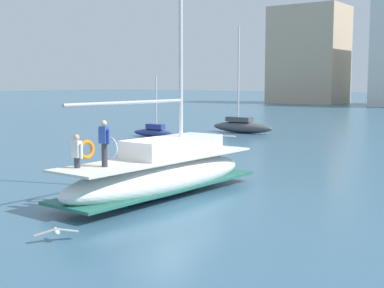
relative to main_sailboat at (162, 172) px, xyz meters
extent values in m
plane|color=#38607A|center=(0.30, -0.62, -0.91)|extent=(400.00, 400.00, 0.00)
ellipsoid|color=white|center=(0.00, -0.08, -0.21)|extent=(2.73, 9.68, 1.40)
cube|color=#236656|center=(0.00, -0.08, -0.53)|extent=(2.75, 9.49, 0.10)
cube|color=beige|center=(0.00, -0.08, 0.53)|extent=(2.52, 9.19, 0.08)
cube|color=white|center=(0.03, 0.64, 0.92)|extent=(1.83, 4.38, 0.70)
cylinder|color=#B7B7BC|center=(-0.06, -1.75, 2.69)|extent=(0.32, 5.76, 0.12)
cylinder|color=silver|center=(0.15, 4.34, 1.04)|extent=(0.90, 0.09, 0.06)
torus|color=orange|center=(-1.27, -2.67, 1.04)|extent=(0.16, 0.70, 0.70)
cylinder|color=#33333D|center=(-0.10, -2.95, 0.97)|extent=(0.20, 0.20, 0.80)
cube|color=#3351AD|center=(-0.10, -2.95, 1.65)|extent=(0.33, 0.21, 0.56)
sphere|color=beige|center=(-0.10, -2.95, 2.04)|extent=(0.20, 0.20, 0.20)
cylinder|color=#3351AD|center=(-0.32, -2.95, 1.60)|extent=(0.09, 0.09, 0.50)
cylinder|color=#3351AD|center=(0.12, -2.96, 1.60)|extent=(0.09, 0.09, 0.50)
cylinder|color=#33333D|center=(-0.67, -3.65, 0.74)|extent=(0.20, 0.20, 0.35)
cube|color=white|center=(-0.67, -3.65, 1.20)|extent=(0.33, 0.21, 0.56)
sphere|color=tan|center=(-0.67, -3.65, 1.59)|extent=(0.20, 0.20, 0.20)
cylinder|color=white|center=(-0.89, -3.65, 1.15)|extent=(0.09, 0.09, 0.50)
cylinder|color=white|center=(-0.45, -3.66, 1.15)|extent=(0.09, 0.09, 0.50)
torus|color=silver|center=(-0.09, -2.71, 1.19)|extent=(0.76, 0.09, 0.76)
ellipsoid|color=navy|center=(-14.34, 16.60, -0.60)|extent=(3.87, 1.06, 0.62)
cube|color=navy|center=(-14.14, 16.61, -0.09)|extent=(1.56, 0.65, 0.40)
cylinder|color=silver|center=(-14.05, 16.61, 1.78)|extent=(0.11, 0.11, 4.15)
ellipsoid|color=#4C4C51|center=(-10.44, 23.63, -0.45)|extent=(5.81, 1.52, 0.93)
cube|color=#4C4C51|center=(-10.73, 23.64, 0.22)|extent=(2.33, 0.95, 0.40)
cylinder|color=silver|center=(-10.87, 23.65, 3.98)|extent=(0.14, 0.14, 7.93)
ellipsoid|color=silver|center=(1.44, -6.36, -0.65)|extent=(0.40, 0.34, 0.16)
sphere|color=silver|center=(1.28, -6.26, -0.62)|extent=(0.11, 0.11, 0.11)
cone|color=gold|center=(1.22, -6.23, -0.63)|extent=(0.08, 0.07, 0.04)
cube|color=#9E9993|center=(1.28, -6.62, -0.63)|extent=(0.43, 0.58, 0.15)
cube|color=#9E9993|center=(1.60, -6.11, -0.63)|extent=(0.43, 0.58, 0.15)
cube|color=#C6AD8E|center=(-31.92, 85.56, 8.54)|extent=(13.91, 10.25, 18.92)
camera|label=1|loc=(12.81, -15.79, 3.43)|focal=50.58mm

